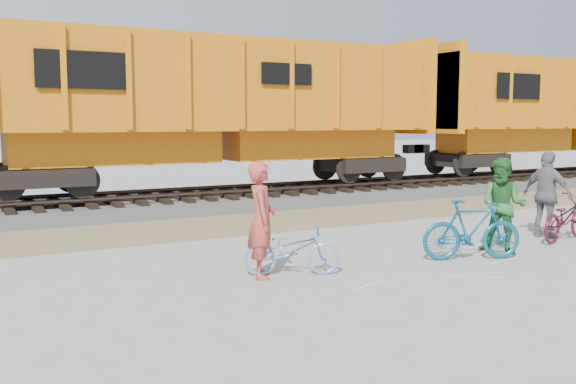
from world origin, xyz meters
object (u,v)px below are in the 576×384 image
Objects in this scene: hopper_car_center at (219,104)px; person_solo at (261,220)px; bicycle_blue at (292,250)px; bicycle_maroon at (565,218)px; hopper_car_right at (560,109)px; person_woman at (547,195)px; bicycle_teal at (472,230)px; person_man at (503,205)px.

person_solo is (-2.91, -8.51, -2.07)m from hopper_car_center.
bicycle_maroon is (6.55, -0.14, 0.07)m from bicycle_blue.
hopper_car_right is 7.42× the size of person_woman.
bicycle_maroon is 0.98× the size of person_solo.
bicycle_blue is at bearing 83.95° from person_woman.
hopper_car_right reaches higher than person_solo.
bicycle_maroon is (-10.85, -8.76, -2.52)m from hopper_car_right.
person_woman is (3.03, 0.84, 0.39)m from bicycle_teal.
person_solo is at bearing -154.57° from hopper_car_right.
person_woman reaches higher than person_man.
person_woman is at bearing -142.65° from hopper_car_right.
bicycle_maroon is (3.13, 0.44, -0.07)m from bicycle_teal.
hopper_car_right is 7.61× the size of bicycle_teal.
person_woman reaches higher than bicycle_teal.
bicycle_maroon is (4.15, -8.76, -2.52)m from hopper_car_center.
hopper_car_center reaches higher than bicycle_maroon.
bicycle_teal is 0.97× the size of person_woman.
person_woman reaches higher than person_solo.
person_solo is 1.03× the size of person_man.
person_man is (-12.98, -9.00, -2.09)m from hopper_car_right.
hopper_car_right is 7.68× the size of person_man.
bicycle_teal reaches higher than bicycle_maroon.
bicycle_blue is 3.48m from bicycle_teal.
bicycle_blue is 0.87× the size of bicycle_teal.
hopper_car_center and hopper_car_right have the same top height.
hopper_car_center is 15.00m from hopper_car_right.
bicycle_blue is (-17.41, -8.61, -2.59)m from hopper_car_right.
hopper_car_center is at bearing 8.78° from bicycle_blue.
bicycle_maroon reaches higher than bicycle_blue.
person_solo reaches higher than bicycle_teal.
hopper_car_center reaches higher than person_solo.
hopper_car_right reaches higher than bicycle_maroon.
hopper_car_center is 9.23m from person_solo.
bicycle_teal is at bearing -76.38° from person_solo.
bicycle_teal is 1.08m from person_man.
bicycle_blue is (-2.41, -8.61, -2.59)m from hopper_car_center.
bicycle_maroon is at bearing -66.87° from bicycle_blue.
hopper_car_right is 14.17m from bicycle_maroon.
hopper_car_center is at bearing 28.22° from bicycle_teal.
bicycle_teal is 4.00m from person_solo.
hopper_car_center is 9.31m from bicycle_blue.
person_solo is (-3.92, 0.69, 0.39)m from bicycle_teal.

